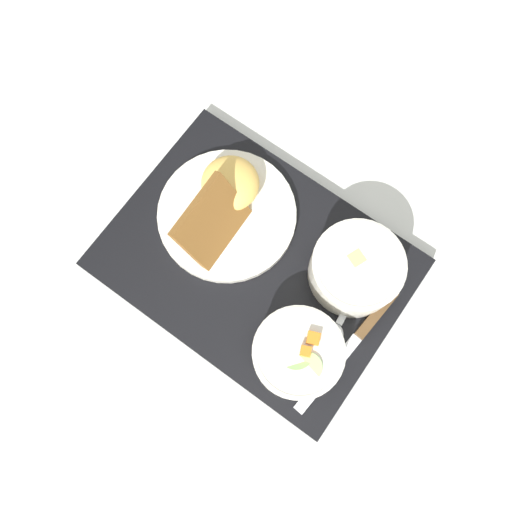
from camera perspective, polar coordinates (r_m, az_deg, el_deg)
name	(u,v)px	position (r m, az deg, el deg)	size (l,w,h in m)	color
ground_plane	(256,265)	(0.75, 0.00, -0.98)	(4.00, 4.00, 0.00)	silver
serving_tray	(256,264)	(0.75, 0.00, -0.80)	(0.42, 0.33, 0.02)	black
bowl_salad	(298,353)	(0.69, 4.44, -10.17)	(0.11, 0.11, 0.06)	silver
bowl_soup	(356,268)	(0.71, 10.49, -1.30)	(0.12, 0.12, 0.06)	silver
plate_main	(226,207)	(0.74, -3.14, 5.20)	(0.19, 0.19, 0.09)	silver
knife	(363,331)	(0.73, 11.16, -7.75)	(0.01, 0.20, 0.01)	silver
spoon	(337,328)	(0.72, 8.50, -7.46)	(0.05, 0.16, 0.01)	silver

